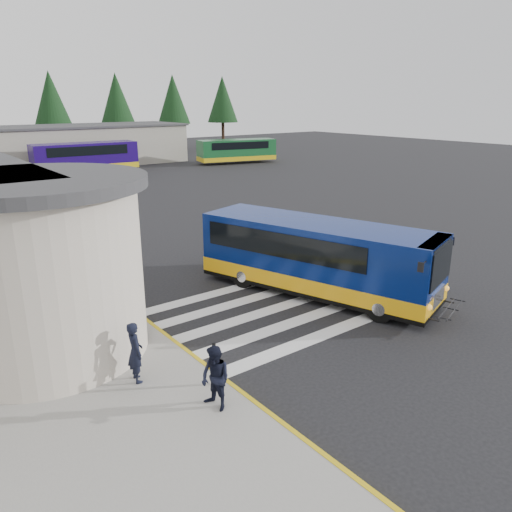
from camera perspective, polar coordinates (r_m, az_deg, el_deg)
ground at (r=17.63m, az=0.66°, el=-5.18°), size 140.00×140.00×0.00m
curb_strip at (r=19.05m, az=-16.65°, el=-3.92°), size 0.12×34.00×0.16m
crosswalk at (r=16.76m, az=1.01°, el=-6.40°), size 8.00×5.35×0.01m
depot_building at (r=57.28m, az=-21.55°, el=11.60°), size 26.40×8.40×4.20m
tree_line at (r=64.87m, az=-23.89°, el=16.04°), size 58.40×4.40×10.00m
transit_bus at (r=18.09m, az=7.04°, el=-0.46°), size 5.40×9.60×2.64m
pedestrian_a at (r=12.67m, az=-13.64°, el=-10.61°), size 0.44×0.61×1.56m
pedestrian_b at (r=11.37m, az=-4.66°, el=-13.77°), size 0.68×0.82×1.51m
bollard at (r=12.31m, az=-4.79°, el=-12.12°), size 0.09×0.09×1.14m
far_bus_a at (r=51.03m, az=-18.95°, el=10.72°), size 9.73×3.17×2.48m
far_bus_b at (r=56.38m, az=-2.22°, el=12.02°), size 8.93×4.25×2.22m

